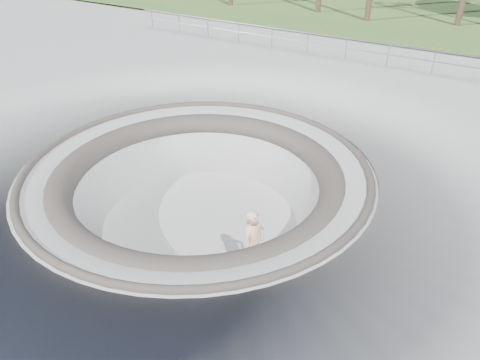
# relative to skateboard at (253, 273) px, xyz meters

# --- Properties ---
(ground) EXTENTS (180.00, 180.00, 0.00)m
(ground) POSITION_rel_skateboard_xyz_m (-2.68, 1.28, 1.83)
(ground) COLOR #A7A8A2
(ground) RESTS_ON ground
(skate_bowl) EXTENTS (14.00, 14.00, 4.10)m
(skate_bowl) POSITION_rel_skateboard_xyz_m (-2.68, 1.28, 0.00)
(skate_bowl) COLOR #A7A8A2
(skate_bowl) RESTS_ON ground
(safety_railing) EXTENTS (25.00, 0.06, 1.03)m
(safety_railing) POSITION_rel_skateboard_xyz_m (-2.68, 13.28, 2.52)
(safety_railing) COLOR gray
(safety_railing) RESTS_ON ground
(skateboard) EXTENTS (0.88, 0.36, 0.09)m
(skateboard) POSITION_rel_skateboard_xyz_m (0.00, 0.00, 0.00)
(skateboard) COLOR brown
(skateboard) RESTS_ON ground
(skater) EXTENTS (0.61, 0.81, 1.99)m
(skater) POSITION_rel_skateboard_xyz_m (0.00, -0.00, 1.01)
(skater) COLOR beige
(skater) RESTS_ON skateboard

